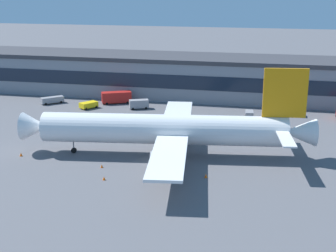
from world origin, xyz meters
TOP-DOWN VIEW (x-y plane):
  - ground_plane at (0.00, 0.00)m, footprint 600.00×600.00m
  - terminal_building at (0.00, 57.23)m, footprint 152.22×19.23m
  - airliner at (1.75, 4.21)m, footprint 58.51×49.95m
  - belt_loader at (-40.18, 39.45)m, footprint 6.01×5.86m
  - crew_van at (-14.34, 38.92)m, footprint 5.64×4.14m
  - catering_truck at (23.77, 41.13)m, footprint 7.29×2.86m
  - pushback_tractor at (-27.97, 36.55)m, footprint 4.86×5.43m
  - baggage_tug at (16.06, 35.80)m, footprint 2.35×3.75m
  - fuel_truck at (-22.16, 43.80)m, footprint 8.78×6.16m
  - traffic_cone_0 at (-8.98, -5.05)m, footprint 0.50×0.50m
  - traffic_cone_1 at (-26.98, -2.60)m, footprint 0.57×0.57m
  - traffic_cone_2 at (-6.54, -10.56)m, footprint 0.52×0.52m
  - traffic_cone_3 at (10.84, -5.60)m, footprint 0.57×0.57m

SIDE VIEW (x-z plane):
  - ground_plane at x=0.00m, z-range 0.00..0.00m
  - traffic_cone_0 at x=-8.98m, z-range 0.00..0.63m
  - traffic_cone_2 at x=-6.54m, z-range 0.00..0.66m
  - traffic_cone_1 at x=-26.98m, z-range 0.00..0.72m
  - traffic_cone_3 at x=10.84m, z-range 0.00..0.72m
  - pushback_tractor at x=-27.97m, z-range 0.17..1.92m
  - baggage_tug at x=16.06m, z-range 0.16..2.01m
  - belt_loader at x=-40.18m, z-range 0.18..2.13m
  - crew_van at x=-14.34m, z-range 0.18..2.73m
  - fuel_truck at x=-22.16m, z-range 0.21..3.56m
  - catering_truck at x=23.77m, z-range 0.22..4.37m
  - airliner at x=1.75m, z-range -3.52..14.47m
  - terminal_building at x=0.00m, z-range 0.02..12.41m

